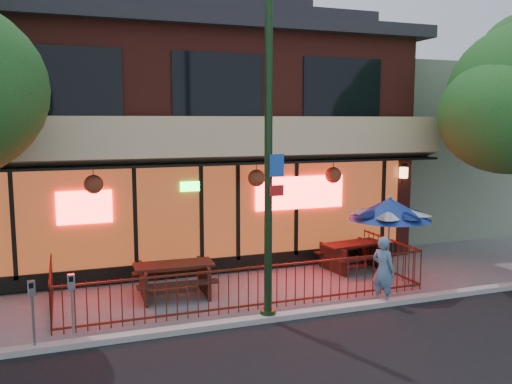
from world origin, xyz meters
TOP-DOWN VIEW (x-y plane):
  - ground at (0.00, 0.00)m, footprint 80.00×80.00m
  - curb at (0.00, -0.50)m, footprint 80.00×0.25m
  - restaurant_building at (0.00, 7.11)m, footprint 12.96×9.49m
  - neighbor_building at (9.00, 7.70)m, footprint 6.00×7.00m
  - patio_fence at (0.00, 0.50)m, footprint 8.44×2.62m
  - street_light at (0.00, -0.40)m, footprint 0.43×0.32m
  - picnic_table_left at (-1.52, 1.75)m, footprint 1.87×1.46m
  - picnic_table_right at (3.60, 2.40)m, footprint 1.86×1.52m
  - patio_umbrella at (3.60, 0.70)m, footprint 2.00×1.99m
  - pedestrian at (2.78, -0.35)m, footprint 0.57×0.66m
  - parking_meter_near at (-3.81, -0.40)m, footprint 0.13×0.12m
  - parking_meter_far at (-4.47, -0.48)m, footprint 0.13×0.12m

SIDE VIEW (x-z plane):
  - ground at x=0.00m, z-range 0.00..0.00m
  - curb at x=0.00m, z-range 0.00..0.12m
  - picnic_table_right at x=3.60m, z-range 0.11..0.85m
  - picnic_table_left at x=-1.52m, z-range 0.12..0.90m
  - patio_fence at x=0.00m, z-range 0.13..1.13m
  - pedestrian at x=2.78m, z-range 0.00..1.53m
  - parking_meter_far at x=-4.47m, z-range 0.23..1.54m
  - parking_meter_near at x=-3.81m, z-range 0.24..1.57m
  - patio_umbrella at x=3.60m, z-range 0.81..3.09m
  - neighbor_building at x=9.00m, z-range 0.00..6.00m
  - street_light at x=0.00m, z-range -0.35..6.65m
  - restaurant_building at x=0.00m, z-range 0.10..8.15m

